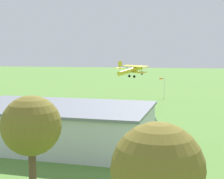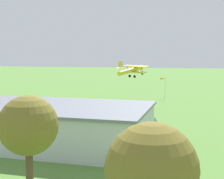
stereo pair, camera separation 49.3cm
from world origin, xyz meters
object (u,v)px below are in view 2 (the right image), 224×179
(biplane, at_px, (132,70))
(person_near_hangar_door, at_px, (46,118))
(person_watching_takeoff, at_px, (6,120))
(car_green, at_px, (151,123))
(hangar, at_px, (55,125))
(tree_by_windsock, at_px, (28,126))
(car_yellow, at_px, (21,117))
(person_beside_truck, at_px, (67,115))
(windsock, at_px, (163,80))
(tree_at_field_edge, at_px, (151,170))

(biplane, relative_size, person_near_hangar_door, 5.22)
(biplane, xyz_separation_m, person_watching_takeoff, (18.92, 24.45, -7.98))
(biplane, height_order, person_near_hangar_door, biplane)
(car_green, height_order, person_near_hangar_door, car_green)
(person_near_hangar_door, bearing_deg, hangar, 118.11)
(person_watching_takeoff, bearing_deg, hangar, 142.98)
(biplane, height_order, tree_by_windsock, biplane)
(car_yellow, relative_size, person_near_hangar_door, 2.85)
(car_yellow, bearing_deg, biplane, -129.00)
(biplane, distance_m, person_watching_takeoff, 31.93)
(biplane, distance_m, car_green, 23.86)
(hangar, relative_size, car_yellow, 6.12)
(person_beside_truck, xyz_separation_m, tree_by_windsock, (-8.97, 33.89, 5.64))
(person_watching_takeoff, bearing_deg, tree_by_windsock, 123.54)
(hangar, distance_m, windsock, 53.18)
(biplane, xyz_separation_m, tree_by_windsock, (0.89, 51.64, -2.23))
(biplane, relative_size, tree_at_field_edge, 0.90)
(tree_by_windsock, relative_size, tree_at_field_edge, 1.03)
(windsock, bearing_deg, tree_at_field_edge, 93.41)
(car_yellow, distance_m, tree_by_windsock, 34.80)
(person_beside_truck, bearing_deg, biplane, -119.04)
(person_beside_truck, bearing_deg, tree_by_windsock, 104.82)
(car_green, relative_size, tree_at_field_edge, 0.45)
(person_near_hangar_door, height_order, tree_at_field_edge, tree_at_field_edge)
(person_beside_truck, bearing_deg, hangar, 105.11)
(tree_at_field_edge, bearing_deg, windsock, -86.59)
(person_watching_takeoff, bearing_deg, car_yellow, -116.69)
(biplane, bearing_deg, tree_at_field_edge, 100.25)
(hangar, height_order, car_green, hangar)
(car_green, xyz_separation_m, tree_by_windsock, (7.69, 30.18, 5.68))
(hangar, xyz_separation_m, biplane, (-5.27, -34.74, 5.94))
(tree_at_field_edge, bearing_deg, tree_by_windsock, -34.28)
(biplane, bearing_deg, tree_by_windsock, 89.02)
(biplane, height_order, person_beside_truck, biplane)
(tree_by_windsock, relative_size, windsock, 1.58)
(windsock, bearing_deg, car_green, 90.88)
(car_green, distance_m, person_near_hangar_door, 19.63)
(tree_by_windsock, distance_m, tree_at_field_edge, 14.12)
(person_beside_truck, xyz_separation_m, person_watching_takeoff, (9.06, 6.70, -0.10))
(hangar, bearing_deg, person_near_hangar_door, -61.89)
(car_yellow, xyz_separation_m, windsock, (-23.69, -38.71, 4.30))
(biplane, relative_size, person_watching_takeoff, 5.33)
(car_green, bearing_deg, tree_at_field_edge, 95.95)
(hangar, bearing_deg, person_beside_truck, -74.89)
(hangar, distance_m, person_near_hangar_door, 16.12)
(car_green, relative_size, car_yellow, 0.91)
(tree_by_windsock, bearing_deg, person_watching_takeoff, -56.46)
(person_near_hangar_door, bearing_deg, windsock, -116.73)
(person_watching_takeoff, bearing_deg, windsock, -121.15)
(tree_at_field_edge, bearing_deg, biplane, -79.75)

